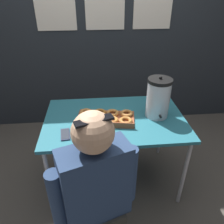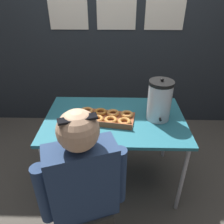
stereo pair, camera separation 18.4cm
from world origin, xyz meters
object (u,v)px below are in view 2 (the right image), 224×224
object	(u,v)px
coffee_urn	(159,100)
cell_phone	(63,131)
donut_box	(105,117)
person_seated	(84,194)

from	to	relation	value
coffee_urn	cell_phone	world-z (taller)	coffee_urn
donut_box	coffee_urn	size ratio (longest dim) A/B	1.41
donut_box	cell_phone	distance (m)	0.37
person_seated	cell_phone	bearing A→B (deg)	-83.79
donut_box	person_seated	xyz separation A→B (m)	(-0.10, -0.65, -0.17)
cell_phone	person_seated	size ratio (longest dim) A/B	0.13
cell_phone	coffee_urn	bearing A→B (deg)	8.95
coffee_urn	person_seated	bearing A→B (deg)	-129.14
coffee_urn	donut_box	bearing A→B (deg)	-176.47
coffee_urn	person_seated	world-z (taller)	person_seated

